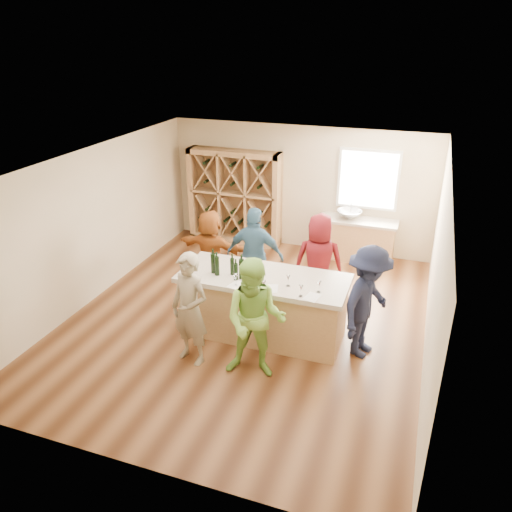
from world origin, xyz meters
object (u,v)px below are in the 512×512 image
(wine_bottle_a, at_px, (213,263))
(wine_bottle_c, at_px, (232,266))
(wine_rack, at_px, (235,197))
(sink, at_px, (349,214))
(tasting_counter_base, at_px, (263,307))
(wine_bottle_f, at_px, (261,276))
(person_far_left, at_px, (211,250))
(wine_bottle_d, at_px, (236,272))
(person_near_left, at_px, (190,309))
(person_near_right, at_px, (255,320))
(person_far_right, at_px, (319,262))
(wine_bottle_b, at_px, (217,266))
(person_far_mid, at_px, (255,256))
(wine_bottle_e, at_px, (242,269))
(person_server, at_px, (367,302))

(wine_bottle_a, distance_m, wine_bottle_c, 0.32)
(wine_rack, bearing_deg, wine_bottle_c, -69.04)
(sink, relative_size, tasting_counter_base, 0.21)
(wine_bottle_a, bearing_deg, wine_rack, 106.48)
(sink, relative_size, wine_bottle_f, 1.81)
(tasting_counter_base, height_order, person_far_left, person_far_left)
(wine_bottle_d, bearing_deg, tasting_counter_base, 35.36)
(sink, distance_m, person_near_left, 4.86)
(wine_bottle_c, bearing_deg, person_near_right, -52.70)
(wine_bottle_d, xyz_separation_m, person_far_right, (1.01, 1.45, -0.32))
(wine_rack, relative_size, person_far_right, 1.23)
(wine_bottle_b, bearing_deg, wine_bottle_f, -7.01)
(person_far_mid, height_order, person_far_left, person_far_mid)
(wine_rack, relative_size, wine_bottle_f, 7.33)
(person_near_right, xyz_separation_m, person_far_right, (0.41, 2.24, -0.03))
(tasting_counter_base, bearing_deg, person_near_left, -127.51)
(tasting_counter_base, height_order, person_near_left, person_near_left)
(wine_bottle_d, height_order, wine_bottle_e, wine_bottle_e)
(person_near_left, bearing_deg, wine_bottle_f, 56.42)
(person_far_right, bearing_deg, wine_bottle_e, 46.17)
(tasting_counter_base, xyz_separation_m, wine_bottle_a, (-0.81, -0.15, 0.75))
(wine_bottle_d, xyz_separation_m, wine_bottle_e, (0.07, 0.07, 0.03))
(wine_bottle_c, bearing_deg, sink, 70.75)
(sink, height_order, wine_bottle_a, wine_bottle_a)
(person_far_mid, distance_m, person_far_right, 1.16)
(wine_rack, bearing_deg, person_far_right, -43.53)
(wine_rack, height_order, tasting_counter_base, wine_rack)
(tasting_counter_base, distance_m, person_far_mid, 1.23)
(wine_bottle_c, xyz_separation_m, wine_bottle_d, (0.12, -0.16, -0.00))
(person_near_right, xyz_separation_m, wine_bottle_f, (-0.18, 0.75, 0.30))
(wine_bottle_d, relative_size, wine_bottle_e, 0.84)
(person_near_right, distance_m, person_far_right, 2.27)
(person_near_right, distance_m, person_far_left, 2.85)
(wine_bottle_a, relative_size, person_far_left, 0.21)
(tasting_counter_base, bearing_deg, wine_bottle_f, -80.54)
(person_near_left, bearing_deg, wine_rack, 118.71)
(sink, distance_m, wine_bottle_d, 3.98)
(wine_rack, bearing_deg, person_far_left, -79.48)
(wine_bottle_b, height_order, wine_bottle_c, wine_bottle_b)
(person_far_right, xyz_separation_m, person_far_left, (-2.12, 0.05, -0.09))
(wine_rack, relative_size, person_near_left, 1.23)
(tasting_counter_base, relative_size, wine_bottle_f, 8.67)
(wine_bottle_e, distance_m, person_far_left, 1.89)
(sink, xyz_separation_m, person_far_right, (-0.14, -2.36, -0.12))
(wine_bottle_c, xyz_separation_m, person_near_right, (0.72, -0.95, -0.30))
(wine_bottle_e, relative_size, person_near_right, 0.18)
(wine_rack, relative_size, person_far_mid, 1.20)
(wine_bottle_e, distance_m, person_server, 2.00)
(person_near_left, height_order, wine_bottle_f, person_near_left)
(wine_bottle_f, bearing_deg, wine_bottle_b, 172.99)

